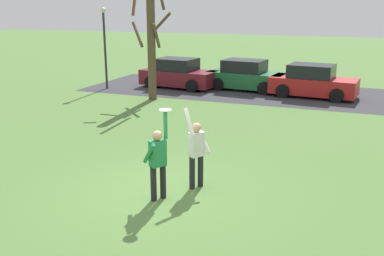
{
  "coord_description": "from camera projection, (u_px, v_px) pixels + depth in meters",
  "views": [
    {
      "loc": [
        4.26,
        -8.78,
        4.32
      ],
      "look_at": [
        0.46,
        1.07,
        1.38
      ],
      "focal_mm": 40.96,
      "sensor_mm": 36.0,
      "label": 1
    }
  ],
  "objects": [
    {
      "name": "ground_plane",
      "position": [
        158.0,
        192.0,
        10.52
      ],
      "size": [
        120.0,
        120.0,
        0.0
      ],
      "primitive_type": "plane",
      "color": "#567F3D"
    },
    {
      "name": "parked_car_red",
      "position": [
        313.0,
        82.0,
        21.46
      ],
      "size": [
        4.27,
        2.37,
        1.59
      ],
      "rotation": [
        0.0,
        0.0,
        -0.11
      ],
      "color": "red",
      "rests_on": "ground_plane"
    },
    {
      "name": "lamppost_by_lot",
      "position": [
        105.0,
        40.0,
        23.12
      ],
      "size": [
        0.28,
        0.28,
        4.26
      ],
      "color": "#2D2D33",
      "rests_on": "ground_plane"
    },
    {
      "name": "frisbee_disc",
      "position": [
        165.0,
        110.0,
        9.74
      ],
      "size": [
        0.28,
        0.28,
        0.02
      ],
      "primitive_type": "cylinder",
      "color": "white",
      "rests_on": "person_catcher"
    },
    {
      "name": "parked_car_green",
      "position": [
        246.0,
        76.0,
        23.3
      ],
      "size": [
        4.27,
        2.37,
        1.59
      ],
      "rotation": [
        0.0,
        0.0,
        -0.11
      ],
      "color": "#1E6633",
      "rests_on": "ground_plane"
    },
    {
      "name": "person_defender",
      "position": [
        196.0,
        150.0,
        10.56
      ],
      "size": [
        0.62,
        0.66,
        2.04
      ],
      "rotation": [
        0.0,
        0.0,
        4.17
      ],
      "color": "black",
      "rests_on": "ground_plane"
    },
    {
      "name": "bare_tree_tall",
      "position": [
        151.0,
        39.0,
        20.26
      ],
      "size": [
        1.81,
        1.83,
        5.75
      ],
      "color": "brown",
      "rests_on": "ground_plane"
    },
    {
      "name": "person_catcher",
      "position": [
        158.0,
        159.0,
        9.9
      ],
      "size": [
        0.52,
        0.59,
        2.08
      ],
      "rotation": [
        0.0,
        0.0,
        1.02
      ],
      "color": "black",
      "rests_on": "ground_plane"
    },
    {
      "name": "parked_car_maroon",
      "position": [
        178.0,
        74.0,
        23.95
      ],
      "size": [
        4.27,
        2.37,
        1.59
      ],
      "rotation": [
        0.0,
        0.0,
        -0.11
      ],
      "color": "maroon",
      "rests_on": "ground_plane"
    },
    {
      "name": "parking_strip",
      "position": [
        244.0,
        91.0,
        23.15
      ],
      "size": [
        16.7,
        6.4,
        0.01
      ],
      "primitive_type": "cube",
      "color": "#38383D",
      "rests_on": "ground_plane"
    }
  ]
}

